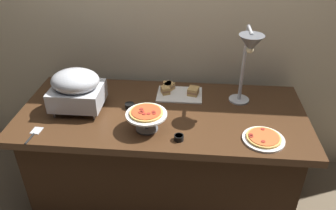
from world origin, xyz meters
TOP-DOWN VIEW (x-y plane):
  - ground_plane at (0.00, 0.00)m, footprint 8.00×8.00m
  - back_wall at (0.00, 0.50)m, footprint 4.40×0.04m
  - buffet_table at (0.00, 0.00)m, footprint 1.90×0.84m
  - chafing_dish at (-0.56, -0.02)m, footprint 0.33×0.28m
  - heat_lamp at (0.52, 0.05)m, footprint 0.15×0.31m
  - pizza_plate_front at (0.62, -0.26)m, footprint 0.25×0.25m
  - pizza_plate_center at (-0.07, -0.21)m, footprint 0.25×0.25m
  - sandwich_platter at (0.09, 0.24)m, footprint 0.32×0.23m
  - sauce_cup_near at (0.13, -0.30)m, footprint 0.06×0.06m
  - sauce_cup_far at (-0.22, 0.02)m, footprint 0.06×0.06m
  - serving_spatula at (-0.74, -0.33)m, footprint 0.06×0.17m

SIDE VIEW (x-z plane):
  - ground_plane at x=0.00m, z-range 0.00..0.00m
  - buffet_table at x=0.00m, z-range 0.01..0.77m
  - serving_spatula at x=-0.74m, z-range 0.76..0.77m
  - pizza_plate_front at x=0.62m, z-range 0.76..0.79m
  - sauce_cup_far at x=-0.22m, z-range 0.76..0.79m
  - sauce_cup_near at x=0.13m, z-range 0.76..0.80m
  - sandwich_platter at x=0.09m, z-range 0.75..0.81m
  - pizza_plate_center at x=-0.07m, z-range 0.79..0.93m
  - chafing_dish at x=-0.56m, z-range 0.78..1.06m
  - heat_lamp at x=0.52m, z-range 0.91..1.46m
  - back_wall at x=0.00m, z-range 0.00..2.40m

